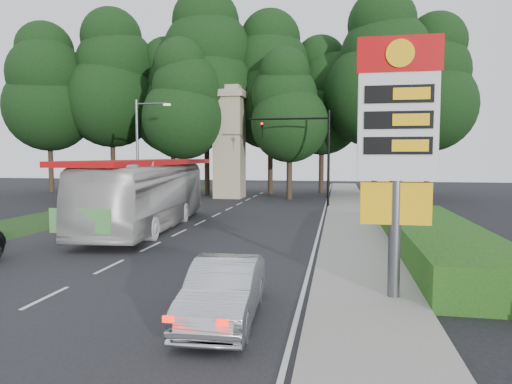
% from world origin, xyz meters
% --- Properties ---
extents(ground, '(120.00, 120.00, 0.00)m').
position_xyz_m(ground, '(0.00, 0.00, 0.00)').
color(ground, black).
rests_on(ground, ground).
extents(road_surface, '(14.00, 80.00, 0.02)m').
position_xyz_m(road_surface, '(0.00, 12.00, 0.01)').
color(road_surface, black).
rests_on(road_surface, ground).
extents(sidewalk_right, '(3.00, 80.00, 0.12)m').
position_xyz_m(sidewalk_right, '(8.50, 12.00, 0.06)').
color(sidewalk_right, gray).
rests_on(sidewalk_right, ground).
extents(grass_verge_left, '(5.00, 50.00, 0.02)m').
position_xyz_m(grass_verge_left, '(-9.50, 18.00, 0.01)').
color(grass_verge_left, '#193814').
rests_on(grass_verge_left, ground).
extents(hedge, '(3.00, 14.00, 1.20)m').
position_xyz_m(hedge, '(11.50, 8.00, 0.60)').
color(hedge, '#1F4612').
rests_on(hedge, ground).
extents(gas_station_pylon, '(2.10, 0.45, 6.85)m').
position_xyz_m(gas_station_pylon, '(9.20, 1.99, 4.45)').
color(gas_station_pylon, '#59595E').
rests_on(gas_station_pylon, ground).
extents(traffic_signal_mast, '(6.10, 0.35, 7.20)m').
position_xyz_m(traffic_signal_mast, '(5.68, 24.00, 4.67)').
color(traffic_signal_mast, black).
rests_on(traffic_signal_mast, ground).
extents(streetlight_signs, '(2.75, 0.98, 8.00)m').
position_xyz_m(streetlight_signs, '(-6.99, 22.01, 4.44)').
color(streetlight_signs, '#59595E').
rests_on(streetlight_signs, ground).
extents(monument, '(3.00, 3.00, 10.05)m').
position_xyz_m(monument, '(-2.00, 30.00, 5.10)').
color(monument, tan).
rests_on(monument, ground).
extents(tree_far_west, '(8.96, 8.96, 17.60)m').
position_xyz_m(tree_far_west, '(-22.00, 33.00, 10.68)').
color(tree_far_west, '#2D2116').
rests_on(tree_far_west, ground).
extents(tree_west_mid, '(9.80, 9.80, 19.25)m').
position_xyz_m(tree_west_mid, '(-16.00, 35.00, 11.69)').
color(tree_west_mid, '#2D2116').
rests_on(tree_west_mid, ground).
extents(tree_west_near, '(8.40, 8.40, 16.50)m').
position_xyz_m(tree_west_near, '(-10.00, 37.00, 10.02)').
color(tree_west_near, '#2D2116').
rests_on(tree_west_near, ground).
extents(tree_center_left, '(10.08, 10.08, 19.80)m').
position_xyz_m(tree_center_left, '(-5.00, 33.00, 12.02)').
color(tree_center_left, '#2D2116').
rests_on(tree_center_left, ground).
extents(tree_center_right, '(9.24, 9.24, 18.15)m').
position_xyz_m(tree_center_right, '(1.00, 35.00, 11.02)').
color(tree_center_right, '#2D2116').
rests_on(tree_center_right, ground).
extents(tree_east_near, '(8.12, 8.12, 15.95)m').
position_xyz_m(tree_east_near, '(6.00, 37.00, 9.68)').
color(tree_east_near, '#2D2116').
rests_on(tree_east_near, ground).
extents(tree_east_mid, '(9.52, 9.52, 18.70)m').
position_xyz_m(tree_east_mid, '(11.00, 33.00, 11.35)').
color(tree_east_mid, '#2D2116').
rests_on(tree_east_mid, ground).
extents(tree_far_east, '(8.68, 8.68, 17.05)m').
position_xyz_m(tree_far_east, '(16.00, 35.00, 10.35)').
color(tree_far_east, '#2D2116').
rests_on(tree_far_east, ground).
extents(tree_monument_left, '(7.28, 7.28, 14.30)m').
position_xyz_m(tree_monument_left, '(-6.00, 29.00, 8.68)').
color(tree_monument_left, '#2D2116').
rests_on(tree_monument_left, ground).
extents(tree_monument_right, '(6.72, 6.72, 13.20)m').
position_xyz_m(tree_monument_right, '(3.50, 29.50, 8.01)').
color(tree_monument_right, '#2D2116').
rests_on(tree_monument_right, ground).
extents(transit_bus, '(4.30, 13.24, 3.62)m').
position_xyz_m(transit_bus, '(-2.15, 12.12, 1.81)').
color(transit_bus, beige).
rests_on(transit_bus, ground).
extents(sedan_silver, '(1.76, 4.38, 1.41)m').
position_xyz_m(sedan_silver, '(5.13, -0.21, 0.71)').
color(sedan_silver, '#B8BBC1').
rests_on(sedan_silver, ground).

